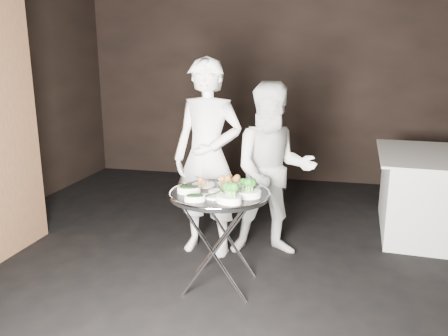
% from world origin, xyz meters
% --- Properties ---
extents(floor, '(6.00, 7.00, 0.05)m').
position_xyz_m(floor, '(0.00, 0.00, -0.03)').
color(floor, black).
rests_on(floor, ground).
extents(wall_back, '(6.00, 0.05, 3.00)m').
position_xyz_m(wall_back, '(0.00, 3.52, 1.50)').
color(wall_back, black).
rests_on(wall_back, floor).
extents(tray_stand, '(0.53, 0.45, 0.77)m').
position_xyz_m(tray_stand, '(-0.15, 0.04, 0.43)').
color(tray_stand, silver).
rests_on(tray_stand, floor).
extents(serving_tray, '(0.78, 0.78, 0.04)m').
position_xyz_m(serving_tray, '(-0.15, 0.04, 0.78)').
color(serving_tray, black).
rests_on(serving_tray, tray_stand).
extents(potato_plate_a, '(0.18, 0.18, 0.07)m').
position_xyz_m(potato_plate_a, '(-0.32, 0.19, 0.82)').
color(potato_plate_a, beige).
rests_on(potato_plate_a, serving_tray).
extents(potato_plate_b, '(0.21, 0.21, 0.08)m').
position_xyz_m(potato_plate_b, '(-0.12, 0.25, 0.83)').
color(potato_plate_b, beige).
rests_on(potato_plate_b, serving_tray).
extents(greens_bowl, '(0.12, 0.12, 0.07)m').
position_xyz_m(greens_bowl, '(0.09, 0.16, 0.82)').
color(greens_bowl, white).
rests_on(greens_bowl, serving_tray).
extents(asparagus_plate_a, '(0.22, 0.17, 0.04)m').
position_xyz_m(asparagus_plate_a, '(-0.15, 0.05, 0.81)').
color(asparagus_plate_a, white).
rests_on(asparagus_plate_a, serving_tray).
extents(asparagus_plate_b, '(0.19, 0.16, 0.03)m').
position_xyz_m(asparagus_plate_b, '(-0.19, -0.11, 0.81)').
color(asparagus_plate_b, white).
rests_on(asparagus_plate_b, serving_tray).
extents(spinach_bowl_a, '(0.20, 0.15, 0.07)m').
position_xyz_m(spinach_bowl_a, '(-0.38, -0.02, 0.82)').
color(spinach_bowl_a, white).
rests_on(spinach_bowl_a, serving_tray).
extents(spinach_bowl_b, '(0.17, 0.14, 0.06)m').
position_xyz_m(spinach_bowl_b, '(-0.28, -0.20, 0.82)').
color(spinach_bowl_b, white).
rests_on(spinach_bowl_b, serving_tray).
extents(broccoli_bowl_a, '(0.23, 0.20, 0.08)m').
position_xyz_m(broccoli_bowl_a, '(0.08, -0.03, 0.83)').
color(broccoli_bowl_a, white).
rests_on(broccoli_bowl_a, serving_tray).
extents(broccoli_bowl_b, '(0.24, 0.21, 0.08)m').
position_xyz_m(broccoli_bowl_b, '(-0.03, -0.18, 0.83)').
color(broccoli_bowl_b, white).
rests_on(broccoli_bowl_b, serving_tray).
extents(serving_utensils, '(0.59, 0.46, 0.01)m').
position_xyz_m(serving_utensils, '(-0.14, 0.10, 0.85)').
color(serving_utensils, silver).
rests_on(serving_utensils, serving_tray).
extents(waiter_left, '(0.72, 0.53, 1.82)m').
position_xyz_m(waiter_left, '(-0.42, 0.69, 0.91)').
color(waiter_left, white).
rests_on(waiter_left, floor).
extents(waiter_right, '(0.90, 0.77, 1.60)m').
position_xyz_m(waiter_right, '(0.17, 0.77, 0.80)').
color(waiter_right, white).
rests_on(waiter_right, floor).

